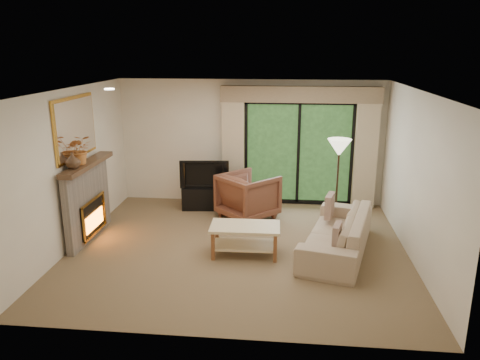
# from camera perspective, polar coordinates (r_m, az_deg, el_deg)

# --- Properties ---
(floor) EXTENTS (5.50, 5.50, 0.00)m
(floor) POSITION_cam_1_polar(r_m,az_deg,el_deg) (7.85, -0.23, -8.34)
(floor) COLOR brown
(floor) RESTS_ON ground
(ceiling) EXTENTS (5.50, 5.50, 0.00)m
(ceiling) POSITION_cam_1_polar(r_m,az_deg,el_deg) (7.19, -0.25, 10.91)
(ceiling) COLOR silver
(ceiling) RESTS_ON ground
(wall_back) EXTENTS (5.00, 0.00, 5.00)m
(wall_back) POSITION_cam_1_polar(r_m,az_deg,el_deg) (9.84, 1.31, 4.61)
(wall_back) COLOR beige
(wall_back) RESTS_ON ground
(wall_front) EXTENTS (5.00, 0.00, 5.00)m
(wall_front) POSITION_cam_1_polar(r_m,az_deg,el_deg) (5.06, -3.26, -6.46)
(wall_front) COLOR beige
(wall_front) RESTS_ON ground
(wall_left) EXTENTS (0.00, 5.00, 5.00)m
(wall_left) POSITION_cam_1_polar(r_m,az_deg,el_deg) (8.17, -19.79, 1.32)
(wall_left) COLOR beige
(wall_left) RESTS_ON ground
(wall_right) EXTENTS (0.00, 5.00, 5.00)m
(wall_right) POSITION_cam_1_polar(r_m,az_deg,el_deg) (7.64, 20.73, 0.25)
(wall_right) COLOR beige
(wall_right) RESTS_ON ground
(fireplace) EXTENTS (0.24, 1.70, 1.37)m
(fireplace) POSITION_cam_1_polar(r_m,az_deg,el_deg) (8.46, -18.10, -2.39)
(fireplace) COLOR slate
(fireplace) RESTS_ON floor
(mirror) EXTENTS (0.07, 1.45, 1.02)m
(mirror) POSITION_cam_1_polar(r_m,az_deg,el_deg) (8.21, -19.41, 6.06)
(mirror) COLOR gold
(mirror) RESTS_ON wall_left
(sliding_door) EXTENTS (2.26, 0.10, 2.16)m
(sliding_door) POSITION_cam_1_polar(r_m,az_deg,el_deg) (9.81, 7.12, 3.26)
(sliding_door) COLOR black
(sliding_door) RESTS_ON floor
(curtain_left) EXTENTS (0.45, 0.18, 2.35)m
(curtain_left) POSITION_cam_1_polar(r_m,az_deg,el_deg) (9.74, -0.82, 3.89)
(curtain_left) COLOR #C6AF8C
(curtain_left) RESTS_ON floor
(curtain_right) EXTENTS (0.45, 0.18, 2.35)m
(curtain_right) POSITION_cam_1_polar(r_m,az_deg,el_deg) (9.81, 15.08, 3.42)
(curtain_right) COLOR #C6AF8C
(curtain_right) RESTS_ON floor
(cornice) EXTENTS (3.20, 0.24, 0.32)m
(cornice) POSITION_cam_1_polar(r_m,az_deg,el_deg) (9.53, 7.39, 10.31)
(cornice) COLOR #92785B
(cornice) RESTS_ON wall_back
(media_console) EXTENTS (0.97, 0.51, 0.46)m
(media_console) POSITION_cam_1_polar(r_m,az_deg,el_deg) (9.69, -4.26, -2.13)
(media_console) COLOR black
(media_console) RESTS_ON floor
(tv) EXTENTS (1.00, 0.23, 0.57)m
(tv) POSITION_cam_1_polar(r_m,az_deg,el_deg) (9.55, -4.33, 0.83)
(tv) COLOR black
(tv) RESTS_ON media_console
(armchair) EXTENTS (1.35, 1.36, 0.89)m
(armchair) POSITION_cam_1_polar(r_m,az_deg,el_deg) (9.08, 0.99, -1.94)
(armchair) COLOR brown
(armchair) RESTS_ON floor
(sofa) EXTENTS (1.43, 2.43, 0.66)m
(sofa) POSITION_cam_1_polar(r_m,az_deg,el_deg) (7.77, 11.74, -6.30)
(sofa) COLOR tan
(sofa) RESTS_ON floor
(pillow_near) EXTENTS (0.18, 0.36, 0.35)m
(pillow_near) POSITION_cam_1_polar(r_m,az_deg,el_deg) (7.08, 11.73, -6.63)
(pillow_near) COLOR #502E2B
(pillow_near) RESTS_ON sofa
(pillow_far) EXTENTS (0.21, 0.43, 0.41)m
(pillow_far) POSITION_cam_1_polar(r_m,az_deg,el_deg) (8.30, 10.88, -3.10)
(pillow_far) COLOR #502E2B
(pillow_far) RESTS_ON sofa
(coffee_table) EXTENTS (1.11, 0.63, 0.50)m
(coffee_table) POSITION_cam_1_polar(r_m,az_deg,el_deg) (7.55, 0.62, -7.32)
(coffee_table) COLOR beige
(coffee_table) RESTS_ON floor
(floor_lamp) EXTENTS (0.54, 0.54, 1.63)m
(floor_lamp) POSITION_cam_1_polar(r_m,az_deg,el_deg) (8.84, 11.77, -0.27)
(floor_lamp) COLOR beige
(floor_lamp) RESTS_ON floor
(vase) EXTENTS (0.27, 0.27, 0.25)m
(vase) POSITION_cam_1_polar(r_m,az_deg,el_deg) (7.86, -19.74, 2.25)
(vase) COLOR #4D3422
(vase) RESTS_ON fireplace
(branches) EXTENTS (0.54, 0.50, 0.49)m
(branches) POSITION_cam_1_polar(r_m,az_deg,el_deg) (8.07, -19.00, 3.53)
(branches) COLOR #C17133
(branches) RESTS_ON fireplace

